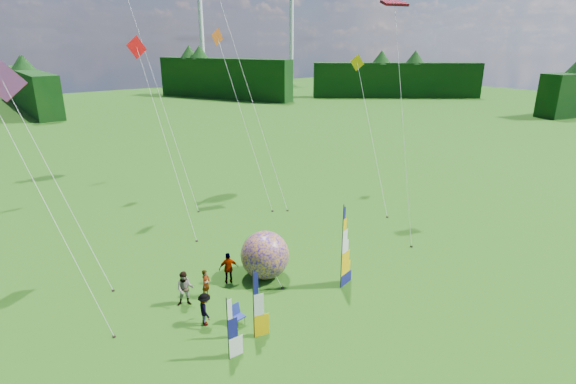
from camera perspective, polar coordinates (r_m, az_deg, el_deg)
ground at (r=22.84m, az=8.42°, el=-15.32°), size 220.00×220.00×0.00m
treeline_ring at (r=20.87m, az=8.95°, el=-6.19°), size 210.00×210.00×8.00m
turbine_left at (r=136.67m, az=0.44°, el=19.81°), size 8.00×1.20×30.00m
turbine_right at (r=129.10m, az=-10.95°, el=19.55°), size 8.00×1.20×30.00m
feather_banner_main at (r=23.85m, az=6.87°, el=-7.21°), size 1.25×0.42×4.66m
side_banner_left at (r=20.38m, az=-4.40°, el=-14.25°), size 0.92×0.30×3.28m
side_banner_far at (r=19.42m, az=-7.64°, el=-17.03°), size 0.86×0.13×2.85m
bol_inflatable at (r=25.26m, az=-2.95°, el=-7.99°), size 3.54×3.54×2.71m
spectator_a at (r=24.06m, az=-10.39°, el=-11.36°), size 0.67×0.60×1.54m
spectator_b at (r=23.52m, az=-12.93°, el=-11.88°), size 0.99×0.82×1.84m
spectator_c at (r=21.98m, az=-10.52°, el=-14.42°), size 0.58×1.10×1.62m
spectator_d at (r=25.06m, az=-7.55°, el=-9.55°), size 1.14×0.80×1.80m
camp_chair at (r=21.92m, az=-6.33°, el=-15.28°), size 0.65×0.65×0.99m
kite_whale at (r=37.80m, az=-5.31°, el=14.83°), size 8.01×15.79×20.28m
kite_rainbow_delta at (r=26.33m, az=-27.48°, el=2.67°), size 8.47×11.01×12.74m
kite_parafoil at (r=31.47m, az=14.50°, el=10.55°), size 11.81×12.84×17.04m
small_kite_red at (r=32.00m, az=-15.37°, el=7.43°), size 5.67×10.99×13.56m
small_kite_orange at (r=37.05m, az=-5.67°, el=9.96°), size 7.47×11.92×14.15m
small_kite_yellow at (r=36.81m, az=10.59°, el=8.00°), size 7.62×10.83×12.03m
small_kite_pink at (r=22.34m, az=-31.00°, el=5.21°), size 6.54×9.67×17.02m
small_kite_green at (r=38.13m, az=-16.24°, el=13.16°), size 3.52×13.14×18.88m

